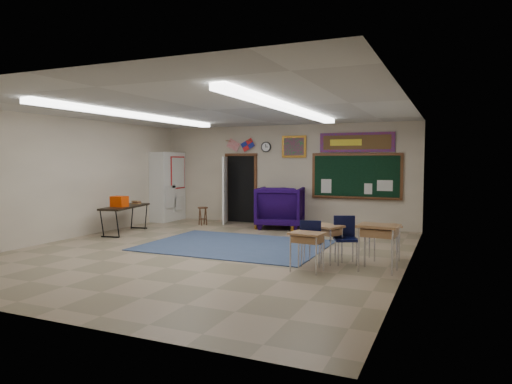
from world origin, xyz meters
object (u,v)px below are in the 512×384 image
at_px(student_desk_front_left, 326,241).
at_px(folding_table, 125,218).
at_px(student_desk_front_right, 384,240).
at_px(wingback_armchair, 280,207).
at_px(wooden_stool, 203,216).

xyz_separation_m(student_desk_front_left, folding_table, (-5.85, 1.30, -0.00)).
bearing_deg(student_desk_front_right, wingback_armchair, 111.12).
bearing_deg(student_desk_front_left, wooden_stool, 167.30).
bearing_deg(student_desk_front_right, folding_table, 149.09).
xyz_separation_m(wingback_armchair, wooden_stool, (-2.34, -0.39, -0.32)).
relative_size(student_desk_front_left, wooden_stool, 1.34).
distance_m(wingback_armchair, student_desk_front_right, 4.57).
relative_size(wingback_armchair, folding_table, 0.71).
height_order(wingback_armchair, wooden_stool, wingback_armchair).
bearing_deg(wooden_stool, wingback_armchair, 9.45).
xyz_separation_m(student_desk_front_left, student_desk_front_right, (0.99, 0.69, -0.01)).
relative_size(wingback_armchair, student_desk_front_left, 1.81).
xyz_separation_m(student_desk_front_left, wooden_stool, (-4.69, 3.42, -0.12)).
bearing_deg(student_desk_front_right, wooden_stool, 128.50).
xyz_separation_m(wingback_armchair, student_desk_front_left, (2.35, -3.81, -0.20)).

